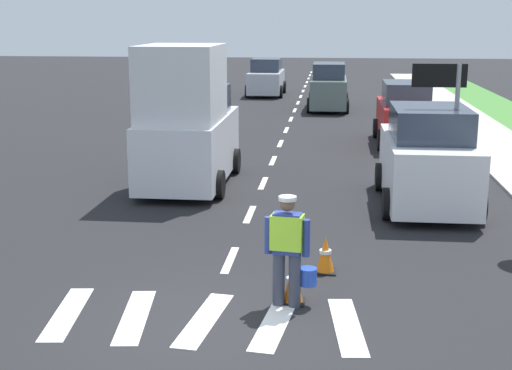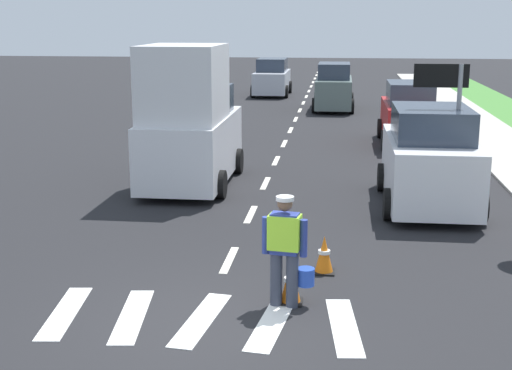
# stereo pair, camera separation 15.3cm
# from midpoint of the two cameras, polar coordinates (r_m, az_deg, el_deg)

# --- Properties ---
(ground_plane) EXTENTS (96.00, 96.00, 0.00)m
(ground_plane) POSITION_cam_midpoint_polar(r_m,az_deg,el_deg) (30.35, 3.38, 5.35)
(ground_plane) COLOR black
(crosswalk_stripes) EXTENTS (4.56, 1.93, 0.01)m
(crosswalk_stripes) POSITION_cam_midpoint_polar(r_m,az_deg,el_deg) (10.21, -3.98, -10.69)
(crosswalk_stripes) COLOR white
(crosswalk_stripes) RESTS_ON ground
(lane_center_line) EXTENTS (0.14, 46.40, 0.01)m
(lane_center_line) POSITION_cam_midpoint_polar(r_m,az_deg,el_deg) (34.51, 3.81, 6.30)
(lane_center_line) COLOR silver
(lane_center_line) RESTS_ON ground
(road_worker) EXTENTS (0.77, 0.36, 1.67)m
(road_worker) POSITION_cam_midpoint_polar(r_m,az_deg,el_deg) (10.33, 2.86, -4.90)
(road_worker) COLOR #383D4C
(road_worker) RESTS_ON ground
(lane_direction_sign) EXTENTS (1.16, 0.11, 3.20)m
(lane_direction_sign) POSITION_cam_midpoint_polar(r_m,az_deg,el_deg) (15.91, 15.38, 6.49)
(lane_direction_sign) COLOR gray
(lane_direction_sign) RESTS_ON ground
(traffic_cone_near) EXTENTS (0.36, 0.36, 0.64)m
(traffic_cone_near) POSITION_cam_midpoint_polar(r_m,az_deg,el_deg) (10.66, 3.21, -7.82)
(traffic_cone_near) COLOR black
(traffic_cone_near) RESTS_ON ground
(traffic_cone_far) EXTENTS (0.36, 0.36, 0.64)m
(traffic_cone_far) POSITION_cam_midpoint_polar(r_m,az_deg,el_deg) (11.92, 5.86, -5.58)
(traffic_cone_far) COLOR black
(traffic_cone_far) RESTS_ON ground
(delivery_truck) EXTENTS (2.16, 4.60, 3.54)m
(delivery_truck) POSITION_cam_midpoint_polar(r_m,az_deg,el_deg) (17.82, -5.08, 5.00)
(delivery_truck) COLOR silver
(delivery_truck) RESTS_ON ground
(car_parked_far) EXTENTS (1.88, 4.14, 2.10)m
(car_parked_far) POSITION_cam_midpoint_polar(r_m,az_deg,el_deg) (24.36, 12.32, 5.44)
(car_parked_far) COLOR red
(car_parked_far) RESTS_ON ground
(car_oncoming_third) EXTENTS (1.99, 4.28, 2.01)m
(car_oncoming_third) POSITION_cam_midpoint_polar(r_m,az_deg,el_deg) (39.58, 1.40, 8.56)
(car_oncoming_third) COLOR silver
(car_oncoming_third) RESTS_ON ground
(car_outgoing_far) EXTENTS (1.87, 4.27, 2.15)m
(car_outgoing_far) POSITION_cam_midpoint_polar(r_m,az_deg,el_deg) (33.33, 6.38, 7.72)
(car_outgoing_far) COLOR slate
(car_outgoing_far) RESTS_ON ground
(car_parked_curbside) EXTENTS (2.10, 4.23, 2.25)m
(car_parked_curbside) POSITION_cam_midpoint_polar(r_m,az_deg,el_deg) (16.39, 13.98, 1.94)
(car_parked_curbside) COLOR silver
(car_parked_curbside) RESTS_ON ground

